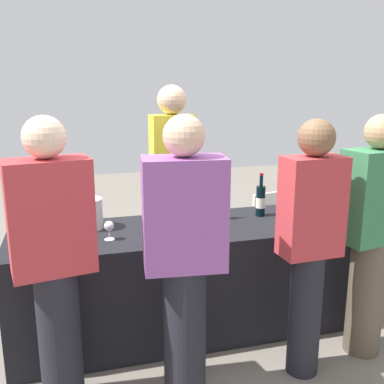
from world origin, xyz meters
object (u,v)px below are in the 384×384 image
at_px(wine_bottle_0, 52,218).
at_px(wine_bottle_4, 261,200).
at_px(wine_bottle_5, 291,198).
at_px(guest_2, 310,241).
at_px(wine_glass_2, 211,215).
at_px(wine_bottle_1, 171,210).
at_px(wine_glass_1, 109,227).
at_px(guest_0, 54,259).
at_px(wine_glass_0, 68,232).
at_px(wine_bottle_2, 196,206).
at_px(ice_bucket, 88,214).
at_px(wine_bottle_6, 314,198).
at_px(server_pouring, 173,180).
at_px(guest_3, 372,231).
at_px(wine_bottle_3, 214,204).
at_px(menu_board, 277,226).
at_px(guest_1, 185,256).

xyz_separation_m(wine_bottle_0, wine_bottle_4, (1.51, 0.05, 0.00)).
distance_m(wine_bottle_5, guest_2, 0.93).
bearing_deg(wine_glass_2, wine_bottle_1, 149.00).
xyz_separation_m(wine_glass_1, guest_0, (-0.33, -0.46, 0.00)).
bearing_deg(wine_glass_2, wine_glass_0, -172.63).
height_order(wine_glass_1, guest_0, guest_0).
xyz_separation_m(wine_bottle_2, wine_glass_1, (-0.65, -0.23, -0.03)).
bearing_deg(wine_bottle_1, ice_bucket, 172.01).
bearing_deg(wine_bottle_6, ice_bucket, 177.63).
xyz_separation_m(wine_bottle_4, wine_bottle_6, (0.43, -0.03, 0.00)).
height_order(wine_bottle_0, wine_bottle_6, wine_bottle_6).
distance_m(wine_bottle_1, server_pouring, 0.59).
relative_size(ice_bucket, guest_3, 0.13).
bearing_deg(wine_bottle_5, wine_bottle_3, -175.67).
xyz_separation_m(wine_bottle_5, ice_bucket, (-1.56, -0.01, -0.00)).
distance_m(wine_bottle_1, ice_bucket, 0.58).
distance_m(server_pouring, menu_board, 1.37).
relative_size(wine_bottle_1, wine_bottle_4, 0.94).
bearing_deg(guest_0, wine_glass_0, 68.42).
bearing_deg(wine_bottle_5, guest_3, -78.10).
relative_size(wine_bottle_2, ice_bucket, 1.53).
height_order(wine_bottle_4, ice_bucket, wine_bottle_4).
distance_m(wine_glass_0, ice_bucket, 0.38).
relative_size(wine_bottle_2, wine_bottle_4, 0.98).
relative_size(wine_bottle_0, wine_bottle_6, 0.95).
distance_m(wine_bottle_0, wine_bottle_4, 1.51).
xyz_separation_m(wine_bottle_6, wine_glass_2, (-0.89, -0.16, -0.03)).
relative_size(wine_bottle_4, wine_glass_1, 2.64).
bearing_deg(guest_2, menu_board, 66.75).
bearing_deg(server_pouring, wine_glass_0, 41.99).
xyz_separation_m(server_pouring, menu_board, (1.16, 0.38, -0.62)).
bearing_deg(wine_bottle_1, guest_2, -49.59).
height_order(wine_bottle_2, wine_glass_2, wine_bottle_2).
height_order(wine_bottle_6, wine_glass_2, wine_bottle_6).
distance_m(wine_bottle_2, ice_bucket, 0.77).
xyz_separation_m(wine_glass_2, menu_board, (1.06, 1.09, -0.51)).
bearing_deg(wine_bottle_4, guest_3, -58.01).
xyz_separation_m(wine_glass_0, guest_1, (0.59, -0.53, -0.02)).
bearing_deg(wine_glass_0, guest_1, -41.47).
xyz_separation_m(wine_bottle_1, wine_bottle_4, (0.71, 0.04, 0.01)).
bearing_deg(wine_bottle_0, wine_glass_2, -7.69).
height_order(wine_bottle_2, guest_3, guest_3).
distance_m(server_pouring, guest_1, 1.39).
bearing_deg(wine_bottle_3, guest_0, -147.82).
bearing_deg(wine_glass_1, guest_2, -27.39).
xyz_separation_m(wine_glass_0, wine_glass_2, (0.95, 0.12, -0.01)).
xyz_separation_m(wine_bottle_4, guest_1, (-0.81, -0.84, -0.03)).
distance_m(wine_bottle_4, menu_board, 1.21).
bearing_deg(wine_bottle_2, wine_bottle_5, 4.48).
distance_m(wine_bottle_1, wine_bottle_3, 0.34).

